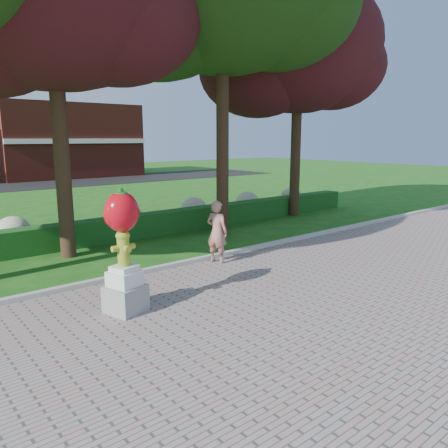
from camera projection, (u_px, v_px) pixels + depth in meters
name	position (u px, v px, depth m)	size (l,w,h in m)	color
ground	(257.00, 297.00, 9.68)	(100.00, 100.00, 0.00)	#175214
walkway	(439.00, 368.00, 6.64)	(40.00, 14.00, 0.04)	gray
curb	(181.00, 264.00, 11.94)	(40.00, 0.18, 0.15)	#ADADA5
lawn_hedge	(116.00, 229.00, 14.91)	(24.00, 0.70, 0.80)	#113E15
hydrangea_row	(118.00, 219.00, 15.99)	(20.10, 1.10, 0.99)	#AEB187
building_right	(64.00, 141.00, 39.82)	(12.00, 8.00, 6.40)	maroon
tree_far_right	(296.00, 54.00, 18.55)	(7.88, 6.72, 10.21)	black
hydrant_sculpture	(123.00, 248.00, 8.51)	(0.84, 0.84, 2.48)	gray
woman	(217.00, 232.00, 12.05)	(0.64, 0.42, 1.74)	#A96E60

